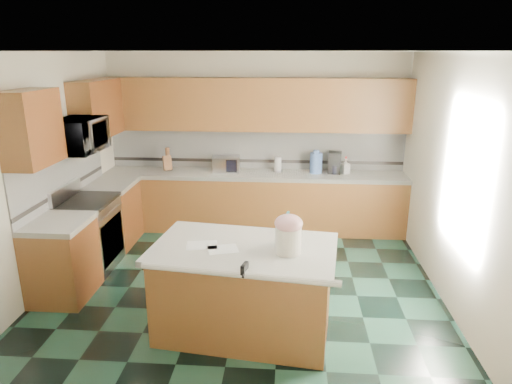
{
  "coord_description": "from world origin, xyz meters",
  "views": [
    {
      "loc": [
        0.53,
        -4.75,
        2.7
      ],
      "look_at": [
        0.15,
        0.35,
        1.12
      ],
      "focal_mm": 32.0,
      "sensor_mm": 36.0,
      "label": 1
    }
  ],
  "objects_px": {
    "island_base": "(244,292)",
    "treat_jar": "(288,240)",
    "knife_block": "(167,163)",
    "soap_bottle_island": "(288,229)",
    "toaster_oven": "(226,164)",
    "coffee_maker": "(335,163)",
    "island_top": "(244,249)"
  },
  "relations": [
    {
      "from": "island_base",
      "to": "treat_jar",
      "type": "xyz_separation_m",
      "value": [
        0.42,
        -0.11,
        0.62
      ]
    },
    {
      "from": "knife_block",
      "to": "soap_bottle_island",
      "type": "bearing_deg",
      "value": -80.72
    },
    {
      "from": "soap_bottle_island",
      "to": "knife_block",
      "type": "xyz_separation_m",
      "value": [
        -1.89,
        2.78,
        -0.06
      ]
    },
    {
      "from": "toaster_oven",
      "to": "coffee_maker",
      "type": "relative_size",
      "value": 1.25
    },
    {
      "from": "soap_bottle_island",
      "to": "toaster_oven",
      "type": "xyz_separation_m",
      "value": [
        -0.97,
        2.78,
        -0.05
      ]
    },
    {
      "from": "treat_jar",
      "to": "knife_block",
      "type": "relative_size",
      "value": 1.1
    },
    {
      "from": "island_top",
      "to": "soap_bottle_island",
      "type": "distance_m",
      "value": 0.46
    },
    {
      "from": "toaster_oven",
      "to": "soap_bottle_island",
      "type": "bearing_deg",
      "value": -75.66
    },
    {
      "from": "island_top",
      "to": "coffee_maker",
      "type": "relative_size",
      "value": 5.35
    },
    {
      "from": "soap_bottle_island",
      "to": "coffee_maker",
      "type": "bearing_deg",
      "value": 86.15
    },
    {
      "from": "toaster_oven",
      "to": "island_base",
      "type": "bearing_deg",
      "value": -83.68
    },
    {
      "from": "island_base",
      "to": "soap_bottle_island",
      "type": "distance_m",
      "value": 0.78
    },
    {
      "from": "treat_jar",
      "to": "knife_block",
      "type": "xyz_separation_m",
      "value": [
        -1.9,
        2.93,
        -0.01
      ]
    },
    {
      "from": "island_top",
      "to": "knife_block",
      "type": "bearing_deg",
      "value": 124.91
    },
    {
      "from": "island_base",
      "to": "toaster_oven",
      "type": "height_order",
      "value": "toaster_oven"
    },
    {
      "from": "toaster_oven",
      "to": "coffee_maker",
      "type": "distance_m",
      "value": 1.66
    },
    {
      "from": "coffee_maker",
      "to": "treat_jar",
      "type": "bearing_deg",
      "value": -96.23
    },
    {
      "from": "treat_jar",
      "to": "coffee_maker",
      "type": "bearing_deg",
      "value": 89.79
    },
    {
      "from": "knife_block",
      "to": "toaster_oven",
      "type": "xyz_separation_m",
      "value": [
        0.92,
        0.0,
        0.0
      ]
    },
    {
      "from": "toaster_oven",
      "to": "island_top",
      "type": "bearing_deg",
      "value": -83.68
    },
    {
      "from": "island_top",
      "to": "treat_jar",
      "type": "height_order",
      "value": "treat_jar"
    },
    {
      "from": "treat_jar",
      "to": "coffee_maker",
      "type": "relative_size",
      "value": 0.77
    },
    {
      "from": "treat_jar",
      "to": "knife_block",
      "type": "height_order",
      "value": "treat_jar"
    },
    {
      "from": "island_top",
      "to": "treat_jar",
      "type": "bearing_deg",
      "value": -7.84
    },
    {
      "from": "island_top",
      "to": "coffee_maker",
      "type": "height_order",
      "value": "coffee_maker"
    },
    {
      "from": "island_base",
      "to": "knife_block",
      "type": "height_order",
      "value": "knife_block"
    },
    {
      "from": "knife_block",
      "to": "coffee_maker",
      "type": "bearing_deg",
      "value": -24.33
    },
    {
      "from": "soap_bottle_island",
      "to": "toaster_oven",
      "type": "distance_m",
      "value": 2.95
    },
    {
      "from": "island_base",
      "to": "island_top",
      "type": "distance_m",
      "value": 0.46
    },
    {
      "from": "island_base",
      "to": "coffee_maker",
      "type": "height_order",
      "value": "coffee_maker"
    },
    {
      "from": "soap_bottle_island",
      "to": "knife_block",
      "type": "height_order",
      "value": "soap_bottle_island"
    },
    {
      "from": "island_base",
      "to": "coffee_maker",
      "type": "distance_m",
      "value": 3.12
    }
  ]
}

